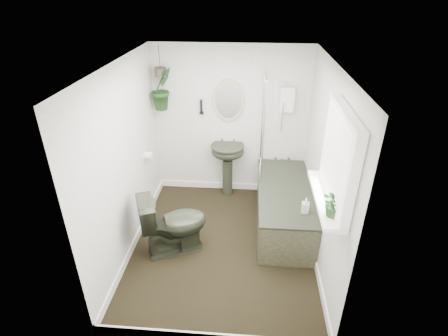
{
  "coord_description": "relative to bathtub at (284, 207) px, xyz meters",
  "views": [
    {
      "loc": [
        0.3,
        -3.53,
        3.04
      ],
      "look_at": [
        0.0,
        0.15,
        1.05
      ],
      "focal_mm": 28.0,
      "sensor_mm": 36.0,
      "label": 1
    }
  ],
  "objects": [
    {
      "name": "bath_screen",
      "position": [
        -0.33,
        0.49,
        0.99
      ],
      "size": [
        0.04,
        0.72,
        1.4
      ],
      "primitive_type": null,
      "color": "silver",
      "rests_on": "bathtub"
    },
    {
      "name": "wall_front",
      "position": [
        -0.8,
        -1.91,
        0.86
      ],
      "size": [
        2.3,
        0.02,
        2.3
      ],
      "primitive_type": "cube",
      "color": "white",
      "rests_on": "ground"
    },
    {
      "name": "window_recess",
      "position": [
        0.29,
        -1.2,
        1.36
      ],
      "size": [
        0.08,
        1.0,
        0.9
      ],
      "primitive_type": "cube",
      "color": "white",
      "rests_on": "wall_right"
    },
    {
      "name": "shower_box",
      "position": [
        0.0,
        0.84,
        1.26
      ],
      "size": [
        0.2,
        0.1,
        0.35
      ],
      "primitive_type": "cube",
      "color": "white",
      "rests_on": "wall_back"
    },
    {
      "name": "bathtub",
      "position": [
        0.0,
        0.0,
        0.0
      ],
      "size": [
        0.72,
        1.72,
        0.58
      ],
      "primitive_type": null,
      "color": "black",
      "rests_on": "floor"
    },
    {
      "name": "ceiling",
      "position": [
        -0.8,
        -0.5,
        2.02
      ],
      "size": [
        2.3,
        2.8,
        0.02
      ],
      "primitive_type": "cube",
      "color": "white",
      "rests_on": "ground"
    },
    {
      "name": "wall_sconce",
      "position": [
        -1.23,
        0.86,
        1.11
      ],
      "size": [
        0.04,
        0.04,
        0.22
      ],
      "primitive_type": "cylinder",
      "color": "black",
      "rests_on": "wall_back"
    },
    {
      "name": "wall_back",
      "position": [
        -0.8,
        0.91,
        0.86
      ],
      "size": [
        2.3,
        0.02,
        2.3
      ],
      "primitive_type": "cube",
      "color": "white",
      "rests_on": "ground"
    },
    {
      "name": "pedestal_sink",
      "position": [
        -0.83,
        0.74,
        0.14
      ],
      "size": [
        0.51,
        0.44,
        0.86
      ],
      "primitive_type": null,
      "rotation": [
        0.0,
        0.0,
        -0.01
      ],
      "color": "black",
      "rests_on": "floor"
    },
    {
      "name": "toilet",
      "position": [
        -1.4,
        -0.64,
        0.12
      ],
      "size": [
        0.91,
        0.73,
        0.82
      ],
      "primitive_type": "imported",
      "rotation": [
        0.0,
        0.0,
        1.97
      ],
      "color": "black",
      "rests_on": "floor"
    },
    {
      "name": "window_blinds",
      "position": [
        0.24,
        -1.2,
        1.36
      ],
      "size": [
        0.01,
        0.86,
        0.76
      ],
      "primitive_type": "cube",
      "color": "white",
      "rests_on": "wall_right"
    },
    {
      "name": "oval_mirror",
      "position": [
        -0.83,
        0.87,
        1.21
      ],
      "size": [
        0.46,
        0.03,
        0.62
      ],
      "primitive_type": "ellipsoid",
      "color": "tan",
      "rests_on": "wall_back"
    },
    {
      "name": "window_sill",
      "position": [
        0.22,
        -1.2,
        0.94
      ],
      "size": [
        0.18,
        1.0,
        0.04
      ],
      "primitive_type": "cube",
      "color": "white",
      "rests_on": "wall_right"
    },
    {
      "name": "wall_right",
      "position": [
        0.36,
        -0.5,
        0.86
      ],
      "size": [
        0.02,
        2.8,
        2.3
      ],
      "primitive_type": "cube",
      "color": "white",
      "rests_on": "ground"
    },
    {
      "name": "soap_bottle",
      "position": [
        0.19,
        -0.52,
        0.39
      ],
      "size": [
        0.1,
        0.1,
        0.19
      ],
      "primitive_type": "imported",
      "rotation": [
        0.0,
        0.0,
        -0.12
      ],
      "color": "#292221",
      "rests_on": "bathtub"
    },
    {
      "name": "hanging_plant",
      "position": [
        -1.77,
        0.75,
        1.4
      ],
      "size": [
        0.41,
        0.42,
        0.59
      ],
      "primitive_type": "imported",
      "rotation": [
        0.0,
        0.0,
        0.86
      ],
      "color": "black",
      "rests_on": "ceiling"
    },
    {
      "name": "skirting",
      "position": [
        -0.8,
        -0.5,
        -0.24
      ],
      "size": [
        2.3,
        2.8,
        0.1
      ],
      "primitive_type": "cube",
      "color": "white",
      "rests_on": "floor"
    },
    {
      "name": "floor",
      "position": [
        -0.8,
        -0.5,
        -0.3
      ],
      "size": [
        2.3,
        2.8,
        0.02
      ],
      "primitive_type": "cube",
      "color": "black",
      "rests_on": "ground"
    },
    {
      "name": "hanging_pot",
      "position": [
        -1.77,
        0.75,
        1.63
      ],
      "size": [
        0.16,
        0.16,
        0.12
      ],
      "primitive_type": "cylinder",
      "color": "#3C3728",
      "rests_on": "ceiling"
    },
    {
      "name": "toilet_roll_holder",
      "position": [
        -1.9,
        0.2,
        0.61
      ],
      "size": [
        0.11,
        0.11,
        0.11
      ],
      "primitive_type": "cylinder",
      "rotation": [
        0.0,
        1.57,
        0.0
      ],
      "color": "white",
      "rests_on": "wall_left"
    },
    {
      "name": "sill_plant",
      "position": [
        0.24,
        -1.5,
        1.09
      ],
      "size": [
        0.28,
        0.27,
        0.25
      ],
      "primitive_type": "imported",
      "rotation": [
        0.0,
        0.0,
        0.39
      ],
      "color": "black",
      "rests_on": "window_sill"
    },
    {
      "name": "wall_left",
      "position": [
        -1.96,
        -0.5,
        0.86
      ],
      "size": [
        0.02,
        2.8,
        2.3
      ],
      "primitive_type": "cube",
      "color": "white",
      "rests_on": "ground"
    }
  ]
}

